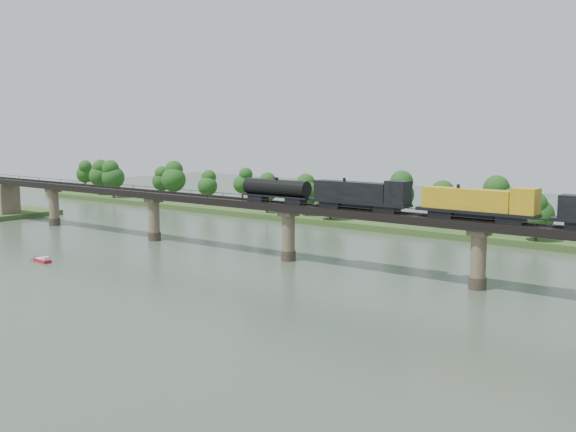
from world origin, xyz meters
The scene contains 7 objects.
ground centered at (0.00, 0.00, 0.00)m, with size 400.00×400.00×0.00m, color #364435.
far_bank centered at (0.00, 85.00, 0.80)m, with size 300.00×24.00×1.60m, color #2F4B1E.
bridge centered at (0.00, 30.00, 5.46)m, with size 236.00×30.00×11.50m.
bridge_superstructure centered at (0.00, 30.00, 11.79)m, with size 220.00×4.90×0.75m.
far_treeline centered at (-8.21, 80.52, 8.83)m, with size 289.06×17.54×13.60m.
freight_train centered at (31.90, 30.00, 14.25)m, with size 83.62×3.26×5.76m.
motorboat centered at (-37.10, -1.48, 0.42)m, with size 4.54×2.05×1.23m.
Camera 1 is at (87.96, -81.40, 27.53)m, focal length 45.00 mm.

